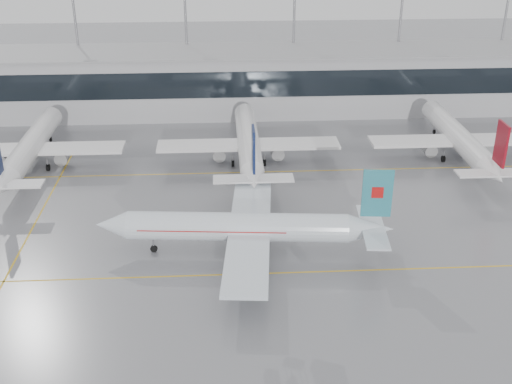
{
  "coord_description": "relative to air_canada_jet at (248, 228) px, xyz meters",
  "views": [
    {
      "loc": [
        -4.39,
        -64.2,
        41.17
      ],
      "look_at": [
        0.0,
        12.0,
        5.0
      ],
      "focal_mm": 45.0,
      "sensor_mm": 36.0,
      "label": 1
    }
  ],
  "objects": [
    {
      "name": "parked_jet_c",
      "position": [
        1.44,
        28.96,
        0.05
      ],
      "size": [
        29.64,
        36.96,
        11.72
      ],
      "rotation": [
        0.0,
        0.0,
        1.57
      ],
      "color": "white",
      "rests_on": "ground"
    },
    {
      "name": "taxi_line_main",
      "position": [
        1.44,
        -4.73,
        -3.66
      ],
      "size": [
        120.0,
        0.25,
        0.01
      ],
      "primitive_type": "cube",
      "color": "gold",
      "rests_on": "ground"
    },
    {
      "name": "air_canada_jet",
      "position": [
        0.0,
        0.0,
        0.0
      ],
      "size": [
        36.73,
        29.54,
        11.55
      ],
      "rotation": [
        0.0,
        0.0,
        3.05
      ],
      "color": "silver",
      "rests_on": "ground"
    },
    {
      "name": "ground",
      "position": [
        1.44,
        -4.73,
        -3.66
      ],
      "size": [
        320.0,
        320.0,
        0.0
      ],
      "primitive_type": "plane",
      "color": "gray",
      "rests_on": "ground"
    },
    {
      "name": "parked_jet_d",
      "position": [
        36.44,
        28.96,
        0.05
      ],
      "size": [
        29.64,
        36.96,
        11.72
      ],
      "rotation": [
        0.0,
        0.0,
        1.57
      ],
      "color": "white",
      "rests_on": "ground"
    },
    {
      "name": "parked_jet_b",
      "position": [
        -33.56,
        28.96,
        0.05
      ],
      "size": [
        29.64,
        36.96,
        11.72
      ],
      "rotation": [
        0.0,
        0.0,
        1.57
      ],
      "color": "white",
      "rests_on": "ground"
    },
    {
      "name": "taxi_line_cross",
      "position": [
        -28.56,
        10.27,
        -3.66
      ],
      "size": [
        0.25,
        60.0,
        0.01
      ],
      "primitive_type": "cube",
      "color": "gold",
      "rests_on": "ground"
    },
    {
      "name": "light_masts",
      "position": [
        1.44,
        63.27,
        9.68
      ],
      "size": [
        156.4,
        1.0,
        22.6
      ],
      "color": "gray",
      "rests_on": "ground"
    },
    {
      "name": "taxi_line_north",
      "position": [
        1.44,
        25.27,
        -3.66
      ],
      "size": [
        120.0,
        0.25,
        0.01
      ],
      "primitive_type": "cube",
      "color": "gold",
      "rests_on": "ground"
    },
    {
      "name": "terminal",
      "position": [
        1.44,
        57.27,
        2.34
      ],
      "size": [
        180.0,
        15.0,
        12.0
      ],
      "primitive_type": "cube",
      "color": "#A0A0A4",
      "rests_on": "ground"
    },
    {
      "name": "terminal_roof",
      "position": [
        1.44,
        57.27,
        8.54
      ],
      "size": [
        182.0,
        16.0,
        0.4
      ],
      "primitive_type": "cube",
      "color": "gray",
      "rests_on": "ground"
    },
    {
      "name": "terminal_glass",
      "position": [
        1.44,
        49.72,
        3.84
      ],
      "size": [
        180.0,
        0.2,
        5.0
      ],
      "primitive_type": "cube",
      "color": "black",
      "rests_on": "ground"
    }
  ]
}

